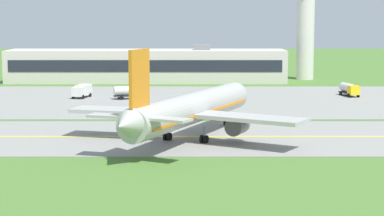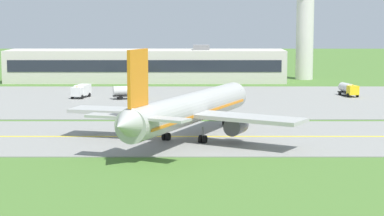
{
  "view_description": "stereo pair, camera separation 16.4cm",
  "coord_description": "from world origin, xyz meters",
  "px_view_note": "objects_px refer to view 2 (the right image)",
  "views": [
    {
      "loc": [
        3.28,
        -97.18,
        16.67
      ],
      "look_at": [
        3.23,
        -0.03,
        4.0
      ],
      "focal_mm": 67.95,
      "sensor_mm": 36.0,
      "label": 1
    },
    {
      "loc": [
        3.45,
        -97.18,
        16.67
      ],
      "look_at": [
        3.23,
        -0.03,
        4.0
      ],
      "focal_mm": 67.95,
      "sensor_mm": 36.0,
      "label": 2
    }
  ],
  "objects_px": {
    "airplane_lead": "(191,109)",
    "control_tower": "(307,12)",
    "service_truck_catering": "(130,92)",
    "service_truck_fuel": "(83,90)",
    "service_truck_baggage": "(350,89)"
  },
  "relations": [
    {
      "from": "service_truck_fuel",
      "to": "service_truck_baggage",
      "type": "bearing_deg",
      "value": 2.91
    },
    {
      "from": "airplane_lead",
      "to": "service_truck_baggage",
      "type": "xyz_separation_m",
      "value": [
        32.01,
        51.01,
        -2.6
      ]
    },
    {
      "from": "service_truck_fuel",
      "to": "control_tower",
      "type": "distance_m",
      "value": 67.37
    },
    {
      "from": "service_truck_catering",
      "to": "control_tower",
      "type": "height_order",
      "value": "control_tower"
    },
    {
      "from": "service_truck_fuel",
      "to": "control_tower",
      "type": "height_order",
      "value": "control_tower"
    },
    {
      "from": "airplane_lead",
      "to": "control_tower",
      "type": "bearing_deg",
      "value": 72.12
    },
    {
      "from": "service_truck_catering",
      "to": "service_truck_fuel",
      "type": "bearing_deg",
      "value": 167.15
    },
    {
      "from": "airplane_lead",
      "to": "control_tower",
      "type": "distance_m",
      "value": 95.43
    },
    {
      "from": "airplane_lead",
      "to": "service_truck_catering",
      "type": "xyz_separation_m",
      "value": [
        -11.97,
        46.1,
        -2.6
      ]
    },
    {
      "from": "service_truck_baggage",
      "to": "service_truck_fuel",
      "type": "bearing_deg",
      "value": -177.09
    },
    {
      "from": "service_truck_baggage",
      "to": "airplane_lead",
      "type": "bearing_deg",
      "value": -122.11
    },
    {
      "from": "service_truck_catering",
      "to": "control_tower",
      "type": "bearing_deg",
      "value": 46.95
    },
    {
      "from": "control_tower",
      "to": "airplane_lead",
      "type": "bearing_deg",
      "value": -107.88
    },
    {
      "from": "service_truck_baggage",
      "to": "service_truck_catering",
      "type": "bearing_deg",
      "value": -173.62
    },
    {
      "from": "airplane_lead",
      "to": "service_truck_catering",
      "type": "distance_m",
      "value": 47.7
    }
  ]
}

